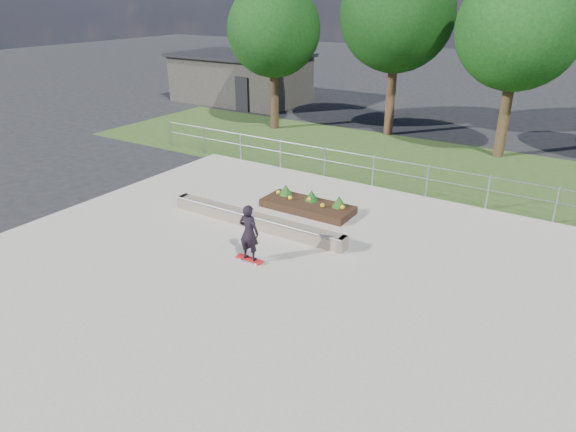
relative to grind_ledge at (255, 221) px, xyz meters
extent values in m
plane|color=black|center=(1.47, -2.30, -0.26)|extent=(120.00, 120.00, 0.00)
cube|color=#2F491D|center=(1.47, 8.70, -0.25)|extent=(30.00, 8.00, 0.02)
cube|color=#A0998E|center=(1.47, -2.30, -0.23)|extent=(15.00, 15.00, 0.06)
cylinder|color=#999BA1|center=(-8.53, 5.20, 0.34)|extent=(0.06, 0.06, 1.20)
cylinder|color=gray|center=(-6.53, 5.20, 0.34)|extent=(0.06, 0.06, 1.20)
cylinder|color=#9A9DA3|center=(-4.53, 5.20, 0.34)|extent=(0.06, 0.06, 1.20)
cylinder|color=#999BA1|center=(-2.53, 5.20, 0.34)|extent=(0.06, 0.06, 1.20)
cylinder|color=gray|center=(-0.53, 5.20, 0.34)|extent=(0.06, 0.06, 1.20)
cylinder|color=#94979D|center=(1.47, 5.20, 0.34)|extent=(0.06, 0.06, 1.20)
cylinder|color=gray|center=(3.47, 5.20, 0.34)|extent=(0.06, 0.06, 1.20)
cylinder|color=#9A9DA3|center=(5.47, 5.20, 0.34)|extent=(0.06, 0.06, 1.20)
cylinder|color=#9B9EA3|center=(7.47, 5.20, 0.34)|extent=(0.06, 0.06, 1.20)
cylinder|color=gray|center=(1.47, 5.20, 0.89)|extent=(20.00, 0.04, 0.04)
cylinder|color=gray|center=(1.47, 5.20, 0.44)|extent=(20.00, 0.04, 0.04)
cube|color=#2E2B29|center=(-12.53, 15.70, 1.14)|extent=(8.00, 5.00, 2.80)
cube|color=black|center=(-12.53, 15.70, 2.64)|extent=(8.40, 5.40, 0.20)
cube|color=black|center=(-10.53, 13.15, 0.74)|extent=(0.90, 0.10, 2.00)
cylinder|color=#322014|center=(-6.53, 10.70, 1.20)|extent=(0.44, 0.44, 2.93)
sphere|color=black|center=(-6.53, 10.70, 4.61)|extent=(4.55, 4.55, 4.55)
cylinder|color=#372016|center=(-1.03, 12.70, 1.42)|extent=(0.44, 0.44, 3.38)
sphere|color=black|center=(-1.03, 12.70, 5.36)|extent=(5.25, 5.25, 5.25)
cylinder|color=#362515|center=(4.47, 11.70, 1.31)|extent=(0.44, 0.44, 3.15)
sphere|color=black|center=(4.47, 11.70, 4.99)|extent=(4.90, 4.90, 4.90)
cube|color=#6C5D4F|center=(0.00, 0.00, 0.00)|extent=(6.00, 0.40, 0.40)
cylinder|color=#93959B|center=(0.00, -0.20, 0.20)|extent=(6.00, 0.06, 0.06)
cube|color=#695D4D|center=(-2.90, 0.00, 0.00)|extent=(0.15, 0.42, 0.40)
cube|color=brown|center=(2.90, 0.00, 0.00)|extent=(0.15, 0.42, 0.40)
cube|color=black|center=(0.65, 1.97, -0.08)|extent=(3.00, 1.20, 0.25)
sphere|color=yellow|center=(-0.55, 2.07, 0.13)|extent=(0.14, 0.14, 0.14)
sphere|color=yellow|center=(0.05, 1.87, 0.13)|extent=(0.14, 0.14, 0.14)
sphere|color=gold|center=(0.65, 2.07, 0.13)|extent=(0.14, 0.14, 0.14)
sphere|color=yellow|center=(1.25, 1.87, 0.13)|extent=(0.14, 0.14, 0.14)
sphere|color=yellow|center=(1.85, 2.07, 0.13)|extent=(0.14, 0.14, 0.14)
cone|color=#184915|center=(-0.35, 2.22, 0.23)|extent=(0.44, 0.44, 0.36)
cone|color=#124113|center=(0.65, 2.22, 0.23)|extent=(0.44, 0.44, 0.36)
cone|color=#1A4213|center=(1.65, 2.22, 0.23)|extent=(0.44, 0.44, 0.36)
cylinder|color=silver|center=(0.89, -1.92, -0.18)|extent=(0.05, 0.03, 0.05)
cylinder|color=white|center=(0.89, -1.74, -0.18)|extent=(0.05, 0.03, 0.05)
cylinder|color=white|center=(1.41, -1.92, -0.18)|extent=(0.05, 0.03, 0.05)
cylinder|color=white|center=(1.41, -1.74, -0.18)|extent=(0.05, 0.03, 0.05)
cylinder|color=gray|center=(0.89, -1.83, -0.15)|extent=(0.02, 0.18, 0.02)
cylinder|color=#A8A8AD|center=(1.41, -1.83, -0.15)|extent=(0.02, 0.18, 0.02)
cube|color=red|center=(1.15, -1.83, -0.13)|extent=(0.80, 0.21, 0.02)
imported|color=black|center=(1.15, -1.83, 0.63)|extent=(0.58, 0.41, 1.51)
camera|label=1|loc=(8.38, -11.25, 6.24)|focal=32.00mm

